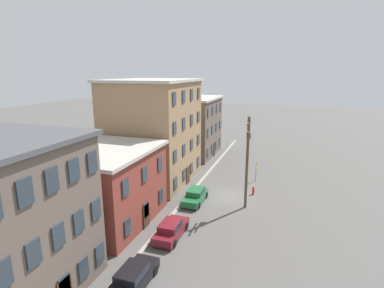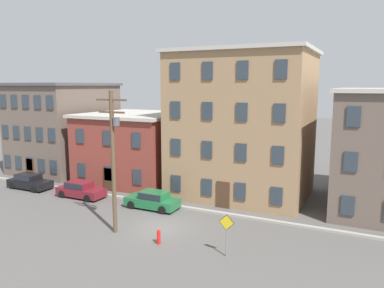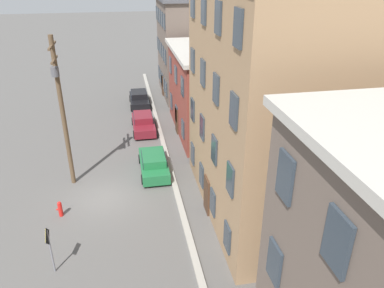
# 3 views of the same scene
# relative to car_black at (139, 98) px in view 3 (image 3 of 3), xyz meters

# --- Properties ---
(ground_plane) EXTENTS (200.00, 200.00, 0.00)m
(ground_plane) POSITION_rel_car_black_xyz_m (16.54, -3.19, -0.75)
(ground_plane) COLOR #565451
(kerb_strip) EXTENTS (56.00, 0.36, 0.16)m
(kerb_strip) POSITION_rel_car_black_xyz_m (16.54, 1.31, -0.67)
(kerb_strip) COLOR #9E998E
(kerb_strip) RESTS_ON ground_plane
(apartment_corner) EXTENTS (9.09, 10.90, 10.18)m
(apartment_corner) POSITION_rel_car_black_xyz_m (-3.06, 8.00, 4.35)
(apartment_corner) COLOR #66564C
(apartment_corner) RESTS_ON ground_plane
(apartment_midblock) EXTENTS (10.27, 10.15, 7.05)m
(apartment_midblock) POSITION_rel_car_black_xyz_m (7.37, 7.63, 2.79)
(apartment_midblock) COLOR brown
(apartment_midblock) RESTS_ON ground_plane
(apartment_far) EXTENTS (12.09, 9.61, 12.93)m
(apartment_far) POSITION_rel_car_black_xyz_m (18.98, 7.36, 5.73)
(apartment_far) COLOR #9E7A56
(apartment_far) RESTS_ON ground_plane
(car_black) EXTENTS (4.40, 1.92, 1.43)m
(car_black) POSITION_rel_car_black_xyz_m (0.00, 0.00, 0.00)
(car_black) COLOR black
(car_black) RESTS_ON ground_plane
(car_maroon) EXTENTS (4.40, 1.92, 1.43)m
(car_maroon) POSITION_rel_car_black_xyz_m (6.45, -0.03, 0.00)
(car_maroon) COLOR maroon
(car_maroon) RESTS_ON ground_plane
(car_green) EXTENTS (4.40, 1.92, 1.43)m
(car_green) POSITION_rel_car_black_xyz_m (13.90, 0.16, 0.00)
(car_green) COLOR #1E6638
(car_green) RESTS_ON ground_plane
(caution_sign) EXTENTS (0.94, 0.08, 2.55)m
(caution_sign) POSITION_rel_car_black_xyz_m (22.33, -5.35, 0.95)
(caution_sign) COLOR slate
(caution_sign) RESTS_ON ground_plane
(utility_pole) EXTENTS (2.40, 0.44, 9.57)m
(utility_pole) POSITION_rel_car_black_xyz_m (14.28, -5.22, 4.62)
(utility_pole) COLOR brown
(utility_pole) RESTS_ON ground_plane
(fire_hydrant) EXTENTS (0.24, 0.34, 0.96)m
(fire_hydrant) POSITION_rel_car_black_xyz_m (17.89, -5.58, -0.27)
(fire_hydrant) COLOR red
(fire_hydrant) RESTS_ON ground_plane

